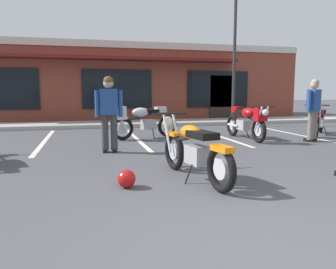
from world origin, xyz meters
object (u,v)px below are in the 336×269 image
parking_lot_lamp_post (236,34)px  helmet_on_pavement (127,179)px  motorcycle_silver_naked (247,121)px  person_near_building (109,110)px  motorcycle_blue_standard (142,120)px  motorcycle_foreground_classic (194,150)px  person_in_shorts_foreground (313,106)px  motorcycle_red_sportbike (319,120)px

parking_lot_lamp_post → helmet_on_pavement: bearing=-124.9°
motorcycle_silver_naked → person_near_building: 4.02m
person_near_building → motorcycle_blue_standard: bearing=61.5°
motorcycle_foreground_classic → helmet_on_pavement: size_ratio=8.06×
parking_lot_lamp_post → person_in_shorts_foreground: bearing=-86.5°
motorcycle_silver_naked → motorcycle_blue_standard: 2.95m
person_in_shorts_foreground → helmet_on_pavement: (-5.39, -3.07, -0.82)m
person_in_shorts_foreground → parking_lot_lamp_post: size_ratio=0.31×
person_in_shorts_foreground → parking_lot_lamp_post: (-0.26, 4.27, 2.55)m
person_near_building → parking_lot_lamp_post: bearing=41.5°
motorcycle_foreground_classic → motorcycle_silver_naked: size_ratio=0.99×
motorcycle_foreground_classic → motorcycle_red_sportbike: size_ratio=1.26×
person_in_shorts_foreground → parking_lot_lamp_post: bearing=93.5°
motorcycle_red_sportbike → motorcycle_silver_naked: bearing=-173.1°
parking_lot_lamp_post → motorcycle_blue_standard: bearing=-147.6°
motorcycle_silver_naked → person_near_building: person_near_building is taller
motorcycle_blue_standard → person_in_shorts_foreground: 4.68m
person_in_shorts_foreground → person_near_building: 5.42m
person_in_shorts_foreground → person_near_building: (-5.42, -0.30, 0.00)m
motorcycle_foreground_classic → motorcycle_blue_standard: (-0.03, 4.54, 0.07)m
helmet_on_pavement → motorcycle_red_sportbike: bearing=32.7°
parking_lot_lamp_post → person_near_building: bearing=-138.5°
motorcycle_blue_standard → parking_lot_lamp_post: size_ratio=0.38×
motorcycle_blue_standard → person_near_building: 2.27m
motorcycle_red_sportbike → motorcycle_blue_standard: bearing=173.5°
motorcycle_blue_standard → person_near_building: bearing=-118.5°
helmet_on_pavement → parking_lot_lamp_post: parking_lot_lamp_post is taller
motorcycle_red_sportbike → helmet_on_pavement: (-6.44, -4.13, -0.33)m
motorcycle_blue_standard → motorcycle_red_sportbike: bearing=-6.5°
motorcycle_silver_naked → person_near_building: bearing=-165.1°
motorcycle_silver_naked → helmet_on_pavement: bearing=-135.2°
motorcycle_red_sportbike → person_in_shorts_foreground: (-1.05, -1.05, 0.49)m
motorcycle_foreground_classic → parking_lot_lamp_post: (4.06, 7.14, 3.03)m
person_near_building → helmet_on_pavement: person_near_building is taller
motorcycle_foreground_classic → person_near_building: bearing=113.0°
motorcycle_foreground_classic → person_in_shorts_foreground: bearing=33.6°
helmet_on_pavement → motorcycle_foreground_classic: bearing=10.8°
motorcycle_blue_standard → motorcycle_silver_naked: bearing=-18.4°
motorcycle_red_sportbike → person_in_shorts_foreground: bearing=-135.0°
motorcycle_silver_naked → motorcycle_blue_standard: size_ratio=1.02×
motorcycle_red_sportbike → person_near_building: 6.63m
motorcycle_silver_naked → helmet_on_pavement: 5.42m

